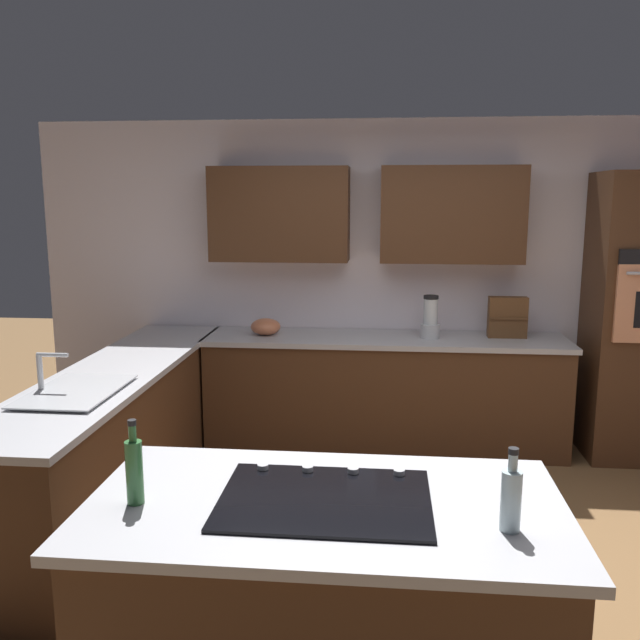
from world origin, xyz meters
TOP-DOWN VIEW (x-y plane):
  - ground_plane at (0.00, 0.00)m, footprint 14.00×14.00m
  - wall_back at (0.07, -2.04)m, footprint 6.00×0.44m
  - lower_cabinets_back at (0.10, -1.72)m, footprint 2.80×0.60m
  - countertop_back at (0.10, -1.72)m, footprint 2.84×0.64m
  - lower_cabinets_side at (1.82, -0.55)m, footprint 0.60×2.90m
  - countertop_side at (1.82, -0.55)m, footprint 0.64×2.94m
  - island_base at (0.31, 1.21)m, footprint 1.65×0.85m
  - island_top at (0.31, 1.21)m, footprint 1.73×0.93m
  - sink_unit at (1.83, -0.00)m, footprint 0.46×0.70m
  - cooktop at (0.31, 1.20)m, footprint 0.76×0.56m
  - blender at (-0.25, -1.72)m, footprint 0.15×0.15m
  - mixing_bowl at (1.05, -1.72)m, footprint 0.24×0.24m
  - spice_rack at (-0.85, -1.80)m, footprint 0.30×0.11m
  - oil_bottle at (0.98, 1.29)m, footprint 0.06×0.06m
  - second_bottle at (-0.32, 1.36)m, footprint 0.07×0.07m

SIDE VIEW (x-z plane):
  - ground_plane at x=0.00m, z-range 0.00..0.00m
  - lower_cabinets_back at x=0.10m, z-range 0.00..0.86m
  - lower_cabinets_side at x=1.82m, z-range 0.00..0.86m
  - island_base at x=0.31m, z-range 0.00..0.86m
  - countertop_back at x=0.10m, z-range 0.86..0.90m
  - countertop_side at x=1.82m, z-range 0.86..0.90m
  - island_top at x=0.31m, z-range 0.86..0.90m
  - cooktop at x=0.31m, z-range 0.89..0.92m
  - sink_unit at x=1.83m, z-range 0.80..1.03m
  - mixing_bowl at x=1.05m, z-range 0.90..1.03m
  - second_bottle at x=-0.32m, z-range 0.87..1.16m
  - oil_bottle at x=0.98m, z-range 0.87..1.18m
  - blender at x=-0.25m, z-range 0.88..1.21m
  - spice_rack at x=-0.85m, z-range 0.90..1.22m
  - wall_back at x=0.07m, z-range 0.14..2.74m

